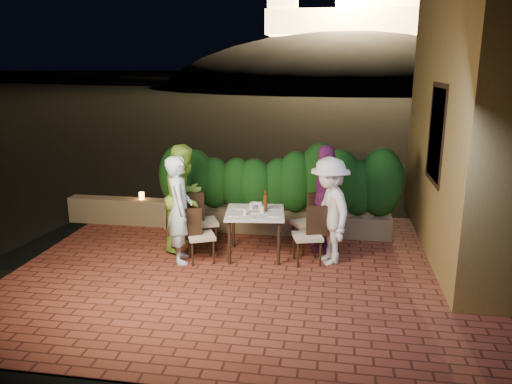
% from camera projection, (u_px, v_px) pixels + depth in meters
% --- Properties ---
extents(ground, '(400.00, 400.00, 0.00)m').
position_uv_depth(ground, '(242.00, 282.00, 7.22)').
color(ground, black).
rests_on(ground, ground).
extents(terrace_floor, '(7.00, 6.00, 0.15)m').
position_uv_depth(terrace_floor, '(248.00, 272.00, 7.71)').
color(terrace_floor, brown).
rests_on(terrace_floor, ground).
extents(building_wall, '(1.60, 5.00, 5.00)m').
position_uv_depth(building_wall, '(486.00, 99.00, 7.94)').
color(building_wall, '#9F803F').
rests_on(building_wall, ground).
extents(window_pane, '(0.08, 1.00, 1.40)m').
position_uv_depth(window_pane, '(438.00, 134.00, 7.71)').
color(window_pane, black).
rests_on(window_pane, building_wall).
extents(window_frame, '(0.06, 1.15, 1.55)m').
position_uv_depth(window_frame, '(438.00, 134.00, 7.71)').
color(window_frame, black).
rests_on(window_frame, building_wall).
extents(planter, '(4.20, 0.55, 0.40)m').
position_uv_depth(planter, '(276.00, 221.00, 9.33)').
color(planter, '#74654A').
rests_on(planter, ground).
extents(hedge, '(4.00, 0.70, 1.10)m').
position_uv_depth(hedge, '(276.00, 182.00, 9.15)').
color(hedge, '#123F12').
rests_on(hedge, planter).
extents(parapet, '(2.20, 0.30, 0.50)m').
position_uv_depth(parapet, '(124.00, 211.00, 9.79)').
color(parapet, '#74654A').
rests_on(parapet, ground).
extents(hill, '(52.00, 40.00, 22.00)m').
position_uv_depth(hill, '(343.00, 119.00, 65.24)').
color(hill, black).
rests_on(hill, ground).
extents(fortress, '(26.00, 8.00, 8.00)m').
position_uv_depth(fortress, '(348.00, 1.00, 61.61)').
color(fortress, '#FFCC7A').
rests_on(fortress, hill).
extents(dining_table, '(1.04, 1.04, 0.75)m').
position_uv_depth(dining_table, '(255.00, 234.00, 8.10)').
color(dining_table, white).
rests_on(dining_table, ground).
extents(plate_nw, '(0.20, 0.20, 0.01)m').
position_uv_depth(plate_nw, '(235.00, 215.00, 7.81)').
color(plate_nw, white).
rests_on(plate_nw, dining_table).
extents(plate_sw, '(0.21, 0.21, 0.01)m').
position_uv_depth(plate_sw, '(238.00, 207.00, 8.22)').
color(plate_sw, white).
rests_on(plate_sw, dining_table).
extents(plate_ne, '(0.21, 0.21, 0.01)m').
position_uv_depth(plate_ne, '(274.00, 215.00, 7.79)').
color(plate_ne, white).
rests_on(plate_ne, dining_table).
extents(plate_se, '(0.23, 0.23, 0.01)m').
position_uv_depth(plate_se, '(270.00, 208.00, 8.20)').
color(plate_se, white).
rests_on(plate_se, dining_table).
extents(plate_centre, '(0.21, 0.21, 0.01)m').
position_uv_depth(plate_centre, '(255.00, 212.00, 7.98)').
color(plate_centre, white).
rests_on(plate_centre, dining_table).
extents(plate_front, '(0.20, 0.20, 0.01)m').
position_uv_depth(plate_front, '(257.00, 218.00, 7.68)').
color(plate_front, white).
rests_on(plate_front, dining_table).
extents(glass_nw, '(0.06, 0.06, 0.10)m').
position_uv_depth(glass_nw, '(245.00, 212.00, 7.82)').
color(glass_nw, silver).
rests_on(glass_nw, dining_table).
extents(glass_sw, '(0.06, 0.06, 0.10)m').
position_uv_depth(glass_sw, '(251.00, 206.00, 8.14)').
color(glass_sw, silver).
rests_on(glass_sw, dining_table).
extents(glass_ne, '(0.06, 0.06, 0.11)m').
position_uv_depth(glass_ne, '(262.00, 210.00, 7.92)').
color(glass_ne, silver).
rests_on(glass_ne, dining_table).
extents(glass_se, '(0.07, 0.07, 0.12)m').
position_uv_depth(glass_se, '(260.00, 205.00, 8.15)').
color(glass_se, silver).
rests_on(glass_se, dining_table).
extents(beer_bottle, '(0.07, 0.07, 0.34)m').
position_uv_depth(beer_bottle, '(265.00, 200.00, 8.03)').
color(beer_bottle, '#50280D').
rests_on(beer_bottle, dining_table).
extents(bowl, '(0.21, 0.21, 0.05)m').
position_uv_depth(bowl, '(255.00, 204.00, 8.33)').
color(bowl, white).
rests_on(bowl, dining_table).
extents(chair_left_front, '(0.54, 0.54, 0.88)m').
position_uv_depth(chair_left_front, '(201.00, 235.00, 7.85)').
color(chair_left_front, black).
rests_on(chair_left_front, ground).
extents(chair_left_back, '(0.61, 0.61, 0.99)m').
position_uv_depth(chair_left_back, '(203.00, 221.00, 8.37)').
color(chair_left_back, black).
rests_on(chair_left_back, ground).
extents(chair_right_front, '(0.53, 0.53, 0.93)m').
position_uv_depth(chair_right_front, '(307.00, 235.00, 7.77)').
color(chair_right_front, black).
rests_on(chair_right_front, ground).
extents(chair_right_back, '(0.64, 0.64, 1.00)m').
position_uv_depth(chair_right_back, '(308.00, 222.00, 8.28)').
color(chair_right_back, black).
rests_on(chair_right_back, ground).
extents(diner_blue, '(0.59, 0.72, 1.70)m').
position_uv_depth(diner_blue, '(180.00, 210.00, 7.76)').
color(diner_blue, '#C5ECFE').
rests_on(diner_blue, ground).
extents(diner_green, '(0.90, 1.03, 1.78)m').
position_uv_depth(diner_green, '(185.00, 197.00, 8.31)').
color(diner_green, '#8FC93F').
rests_on(diner_green, ground).
extents(diner_white, '(1.01, 1.25, 1.69)m').
position_uv_depth(diner_white, '(329.00, 211.00, 7.71)').
color(diner_white, white).
rests_on(diner_white, ground).
extents(diner_purple, '(0.60, 1.11, 1.79)m').
position_uv_depth(diner_purple, '(325.00, 198.00, 8.24)').
color(diner_purple, '#76276A').
rests_on(diner_purple, ground).
extents(parapet_lamp, '(0.10, 0.10, 0.14)m').
position_uv_depth(parapet_lamp, '(142.00, 196.00, 9.65)').
color(parapet_lamp, orange).
rests_on(parapet_lamp, parapet).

